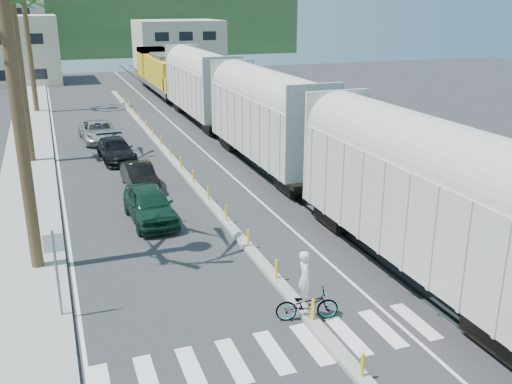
{
  "coord_description": "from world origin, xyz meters",
  "views": [
    {
      "loc": [
        -6.99,
        -14.97,
        9.52
      ],
      "look_at": [
        0.75,
        6.14,
        2.0
      ],
      "focal_mm": 40.0,
      "sensor_mm": 36.0,
      "label": 1
    }
  ],
  "objects_px": {
    "cyclist": "(306,298)",
    "street_sign": "(56,262)",
    "car_second": "(139,176)",
    "car_lead": "(150,205)"
  },
  "relations": [
    {
      "from": "car_lead",
      "to": "cyclist",
      "type": "relative_size",
      "value": 2.01
    },
    {
      "from": "cyclist",
      "to": "street_sign",
      "type": "bearing_deg",
      "value": 83.45
    },
    {
      "from": "car_lead",
      "to": "car_second",
      "type": "distance_m",
      "value": 5.12
    },
    {
      "from": "car_second",
      "to": "car_lead",
      "type": "bearing_deg",
      "value": -96.76
    },
    {
      "from": "car_lead",
      "to": "car_second",
      "type": "bearing_deg",
      "value": 83.6
    },
    {
      "from": "car_lead",
      "to": "car_second",
      "type": "height_order",
      "value": "car_lead"
    },
    {
      "from": "car_lead",
      "to": "cyclist",
      "type": "bearing_deg",
      "value": -75.71
    },
    {
      "from": "cyclist",
      "to": "car_lead",
      "type": "bearing_deg",
      "value": 30.75
    },
    {
      "from": "car_lead",
      "to": "car_second",
      "type": "xyz_separation_m",
      "value": [
        0.35,
        5.1,
        -0.13
      ]
    },
    {
      "from": "cyclist",
      "to": "car_second",
      "type": "bearing_deg",
      "value": 24.06
    }
  ]
}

